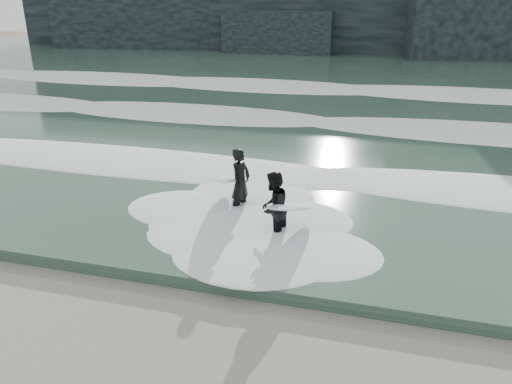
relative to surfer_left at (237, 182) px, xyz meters
The scene contains 6 objects.
sea 22.18m from the surfer_left, 86.69° to the left, with size 90.00×52.00×0.30m, color #314B3D.
foam_near 2.55m from the surfer_left, 58.96° to the left, with size 60.00×3.20×0.20m, color white.
foam_mid 9.24m from the surfer_left, 82.01° to the left, with size 60.00×4.00×0.24m, color white.
foam_far 18.18m from the surfer_left, 85.96° to the left, with size 60.00×4.80×0.30m, color white.
surfer_left is the anchor object (origin of this frame).
surfer_right 1.89m from the surfer_left, 44.07° to the right, with size 1.41×2.26×1.82m.
Camera 1 is at (2.46, -5.08, 5.76)m, focal length 35.00 mm.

